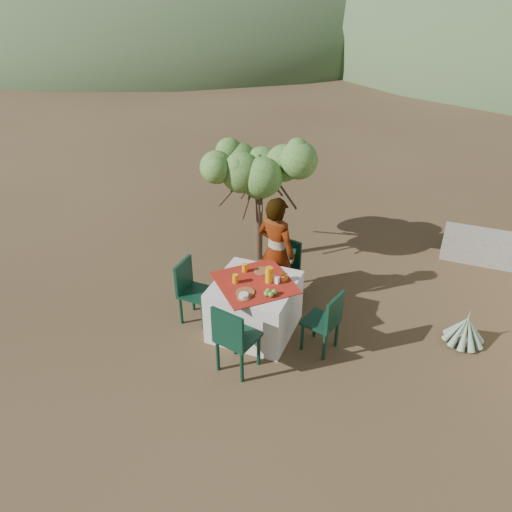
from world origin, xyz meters
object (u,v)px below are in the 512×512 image
at_px(chair_left, 192,288).
at_px(person, 276,252).
at_px(chair_far, 285,265).
at_px(chair_near, 234,337).
at_px(chair_right, 326,320).
at_px(juice_pitcher, 269,275).
at_px(table, 255,306).
at_px(agave, 465,330).
at_px(shrub_tree, 264,176).

xyz_separation_m(chair_left, person, (0.92, 0.81, 0.33)).
relative_size(chair_far, chair_near, 0.91).
xyz_separation_m(chair_right, juice_pitcher, (-0.81, 0.13, 0.39)).
bearing_deg(juice_pitcher, chair_near, -96.18).
bearing_deg(table, chair_far, 84.98).
height_order(chair_near, agave, chair_near).
bearing_deg(chair_near, chair_right, -127.50).
bearing_deg(agave, chair_left, -166.55).
height_order(chair_near, person, person).
distance_m(chair_left, shrub_tree, 2.17).
distance_m(chair_far, chair_near, 1.81).
bearing_deg(chair_near, agave, -136.04).
relative_size(chair_near, chair_right, 1.11).
xyz_separation_m(chair_far, chair_right, (0.89, -1.04, -0.00)).
distance_m(table, juice_pitcher, 0.52).
relative_size(chair_far, chair_left, 0.97).
bearing_deg(chair_right, chair_left, -74.92).
bearing_deg(table, shrub_tree, 107.53).
xyz_separation_m(chair_far, juice_pitcher, (0.08, -0.90, 0.39)).
xyz_separation_m(table, person, (0.03, 0.72, 0.45)).
bearing_deg(chair_far, chair_right, -35.55).
relative_size(person, juice_pitcher, 7.59).
bearing_deg(chair_left, chair_right, -88.09).
height_order(table, agave, table).
bearing_deg(juice_pitcher, chair_right, -9.47).
bearing_deg(chair_near, juice_pitcher, -84.11).
height_order(table, person, person).
height_order(chair_left, shrub_tree, shrub_tree).
distance_m(chair_near, juice_pitcher, 0.98).
relative_size(chair_near, chair_left, 1.06).
bearing_deg(person, shrub_tree, -44.49).
bearing_deg(juice_pitcher, shrub_tree, 113.02).
relative_size(chair_near, shrub_tree, 0.51).
relative_size(person, agave, 2.90).
bearing_deg(table, agave, 16.09).
distance_m(chair_near, chair_left, 1.22).
bearing_deg(chair_left, agave, -75.25).
height_order(chair_left, person, person).
height_order(chair_near, chair_right, chair_near).
distance_m(chair_right, juice_pitcher, 0.91).
relative_size(chair_left, agave, 1.58).
bearing_deg(chair_near, table, -73.06).
xyz_separation_m(chair_far, shrub_tree, (-0.67, 0.87, 0.98)).
xyz_separation_m(chair_far, chair_left, (-0.97, -1.06, 0.02)).
xyz_separation_m(chair_near, agave, (2.56, 1.60, -0.34)).
distance_m(table, chair_left, 0.90).
distance_m(chair_far, agave, 2.58).
xyz_separation_m(chair_near, chair_left, (-0.96, 0.75, -0.03)).
bearing_deg(person, table, 104.17).
bearing_deg(chair_right, chair_far, -124.77).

